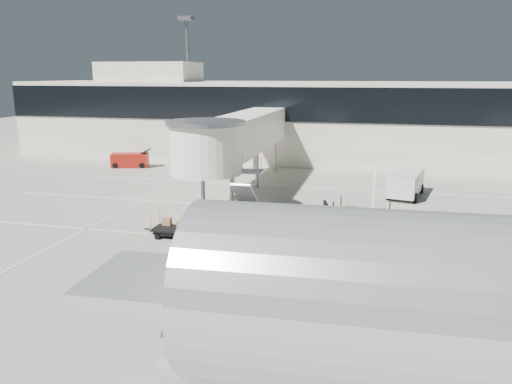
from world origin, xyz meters
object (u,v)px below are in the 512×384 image
(minivan, at_px, (406,181))
(baggage_tug, at_px, (340,221))
(box_cart_far, at_px, (177,229))
(ground_worker, at_px, (225,260))
(box_cart_near, at_px, (287,246))
(belt_loader, at_px, (130,160))
(suitcase_cart, at_px, (362,217))

(minivan, bearing_deg, baggage_tug, -100.30)
(box_cart_far, height_order, minivan, minivan)
(box_cart_far, distance_m, ground_worker, 6.39)
(box_cart_near, relative_size, belt_loader, 0.84)
(ground_worker, height_order, belt_loader, belt_loader)
(baggage_tug, bearing_deg, minivan, 53.46)
(box_cart_far, bearing_deg, ground_worker, -49.25)
(suitcase_cart, xyz_separation_m, minivan, (2.81, 8.53, 0.53))
(box_cart_near, xyz_separation_m, box_cart_far, (-6.38, 1.39, -0.05))
(minivan, bearing_deg, belt_loader, 178.94)
(baggage_tug, xyz_separation_m, belt_loader, (-21.26, 15.67, 0.05))
(baggage_tug, height_order, box_cart_near, baggage_tug)
(suitcase_cart, xyz_separation_m, belt_loader, (-22.47, 14.38, 0.13))
(baggage_tug, distance_m, box_cart_near, 5.07)
(suitcase_cart, height_order, box_cart_near, suitcase_cart)
(suitcase_cart, distance_m, belt_loader, 26.68)
(suitcase_cart, xyz_separation_m, box_cart_far, (-9.76, -4.49, -0.10))
(suitcase_cart, relative_size, ground_worker, 2.31)
(suitcase_cart, distance_m, box_cart_near, 6.78)
(baggage_tug, height_order, suitcase_cart, baggage_tug)
(box_cart_near, bearing_deg, ground_worker, -125.32)
(baggage_tug, distance_m, suitcase_cart, 1.78)
(baggage_tug, distance_m, minivan, 10.62)
(baggage_tug, relative_size, box_cart_far, 0.88)
(box_cart_far, distance_m, minivan, 18.11)
(box_cart_near, xyz_separation_m, belt_loader, (-19.08, 20.25, 0.18))
(ground_worker, bearing_deg, minivan, 72.54)
(suitcase_cart, distance_m, ground_worker, 10.80)
(suitcase_cart, relative_size, belt_loader, 0.99)
(baggage_tug, relative_size, belt_loader, 0.73)
(suitcase_cart, bearing_deg, ground_worker, -106.50)
(box_cart_near, height_order, minivan, minivan)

